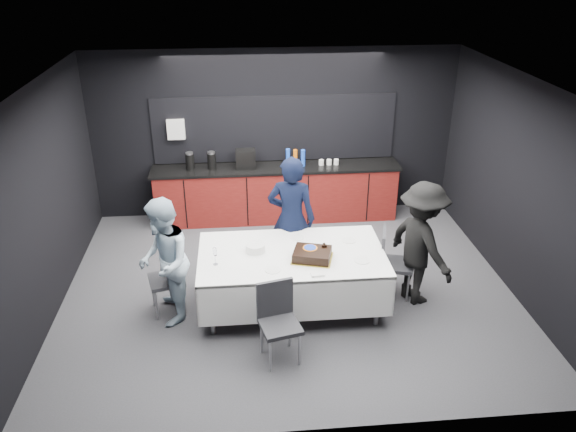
# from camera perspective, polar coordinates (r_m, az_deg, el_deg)

# --- Properties ---
(ground) EXTENTS (6.00, 6.00, 0.00)m
(ground) POSITION_cam_1_polar(r_m,az_deg,el_deg) (7.75, 0.07, -7.32)
(ground) COLOR #434348
(ground) RESTS_ON ground
(room_shell) EXTENTS (6.04, 5.04, 2.82)m
(room_shell) POSITION_cam_1_polar(r_m,az_deg,el_deg) (6.91, 0.08, 5.67)
(room_shell) COLOR white
(room_shell) RESTS_ON ground
(kitchenette) EXTENTS (4.10, 0.64, 2.05)m
(kitchenette) POSITION_cam_1_polar(r_m,az_deg,el_deg) (9.45, -1.29, 2.83)
(kitchenette) COLOR #5B110E
(kitchenette) RESTS_ON ground
(party_table) EXTENTS (2.32, 1.32, 0.78)m
(party_table) POSITION_cam_1_polar(r_m,az_deg,el_deg) (7.07, 0.38, -4.75)
(party_table) COLOR #99999E
(party_table) RESTS_ON ground
(cake_assembly) EXTENTS (0.57, 0.51, 0.16)m
(cake_assembly) POSITION_cam_1_polar(r_m,az_deg,el_deg) (6.86, 2.48, -3.92)
(cake_assembly) COLOR gold
(cake_assembly) RESTS_ON party_table
(plate_stack) EXTENTS (0.24, 0.24, 0.10)m
(plate_stack) POSITION_cam_1_polar(r_m,az_deg,el_deg) (7.03, -3.34, -3.24)
(plate_stack) COLOR white
(plate_stack) RESTS_ON party_table
(loose_plate_near) EXTENTS (0.19, 0.19, 0.01)m
(loose_plate_near) POSITION_cam_1_polar(r_m,az_deg,el_deg) (6.65, -1.57, -5.49)
(loose_plate_near) COLOR white
(loose_plate_near) RESTS_ON party_table
(loose_plate_right_a) EXTENTS (0.18, 0.18, 0.01)m
(loose_plate_right_a) POSITION_cam_1_polar(r_m,az_deg,el_deg) (7.32, 6.19, -2.49)
(loose_plate_right_a) COLOR white
(loose_plate_right_a) RESTS_ON party_table
(loose_plate_right_b) EXTENTS (0.20, 0.20, 0.01)m
(loose_plate_right_b) POSITION_cam_1_polar(r_m,az_deg,el_deg) (6.90, 7.54, -4.48)
(loose_plate_right_b) COLOR white
(loose_plate_right_b) RESTS_ON party_table
(loose_plate_far) EXTENTS (0.18, 0.18, 0.01)m
(loose_plate_far) POSITION_cam_1_polar(r_m,az_deg,el_deg) (7.35, 0.94, -2.20)
(loose_plate_far) COLOR white
(loose_plate_far) RESTS_ON party_table
(fork_pile) EXTENTS (0.16, 0.11, 0.02)m
(fork_pile) POSITION_cam_1_polar(r_m,az_deg,el_deg) (6.56, 3.03, -5.93)
(fork_pile) COLOR white
(fork_pile) RESTS_ON party_table
(champagne_flute) EXTENTS (0.06, 0.06, 0.22)m
(champagne_flute) POSITION_cam_1_polar(r_m,az_deg,el_deg) (6.74, -7.45, -3.73)
(champagne_flute) COLOR white
(champagne_flute) RESTS_ON party_table
(chair_left) EXTENTS (0.51, 0.51, 0.92)m
(chair_left) POSITION_cam_1_polar(r_m,az_deg,el_deg) (7.21, -11.67, -5.69)
(chair_left) COLOR #2A2A2F
(chair_left) RESTS_ON ground
(chair_right) EXTENTS (0.52, 0.52, 0.92)m
(chair_right) POSITION_cam_1_polar(r_m,az_deg,el_deg) (7.50, 10.38, -4.25)
(chair_right) COLOR #2A2A2F
(chair_right) RESTS_ON ground
(chair_near) EXTENTS (0.51, 0.51, 0.92)m
(chair_near) POSITION_cam_1_polar(r_m,az_deg,el_deg) (6.32, -1.04, -10.09)
(chair_near) COLOR #2A2A2F
(chair_near) RESTS_ON ground
(person_center) EXTENTS (0.73, 0.57, 1.79)m
(person_center) POSITION_cam_1_polar(r_m,az_deg,el_deg) (7.59, 0.34, -0.30)
(person_center) COLOR black
(person_center) RESTS_ON ground
(person_left) EXTENTS (0.69, 0.85, 1.62)m
(person_left) POSITION_cam_1_polar(r_m,az_deg,el_deg) (6.92, -12.48, -4.60)
(person_left) COLOR #A8C0D3
(person_left) RESTS_ON ground
(person_right) EXTENTS (0.99, 1.22, 1.65)m
(person_right) POSITION_cam_1_polar(r_m,az_deg,el_deg) (7.32, 13.34, -2.75)
(person_right) COLOR black
(person_right) RESTS_ON ground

